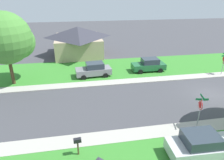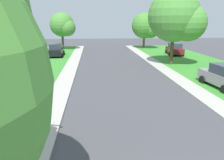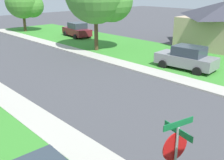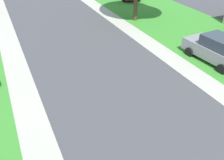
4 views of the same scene
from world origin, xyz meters
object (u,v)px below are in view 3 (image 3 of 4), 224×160
Objects in this scene: stop_sign_far_corner at (175,153)px; tree_across_right at (25,3)px; car_maroon_far_down_street at (77,30)px; car_grey_kerbside_mid at (187,58)px.

tree_across_right reaches higher than stop_sign_far_corner.
car_grey_kerbside_mid is (-2.21, -16.28, 0.00)m from car_maroon_far_down_street.
stop_sign_far_corner is at bearing -110.47° from tree_across_right.
car_maroon_far_down_street is 8.91m from tree_across_right.
car_maroon_far_down_street is at bearing 58.78° from stop_sign_far_corner.
car_grey_kerbside_mid is 0.72× the size of tree_across_right.
stop_sign_far_corner is 0.61× the size of car_maroon_far_down_street.
car_grey_kerbside_mid is 24.54m from tree_across_right.
stop_sign_far_corner is 33.31m from tree_across_right.
stop_sign_far_corner reaches higher than car_grey_kerbside_mid.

